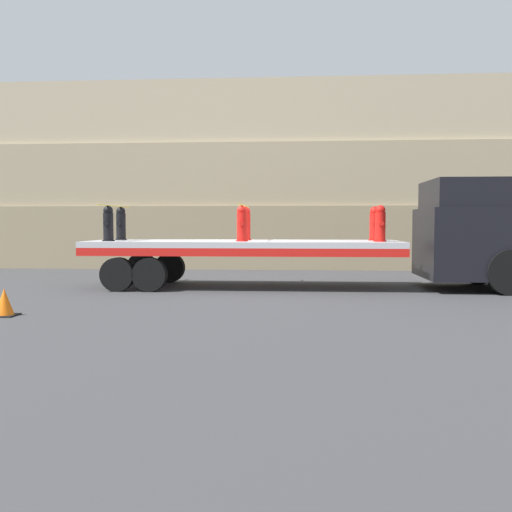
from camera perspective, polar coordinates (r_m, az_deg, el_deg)
ground_plane at (r=15.02m, az=-1.21°, el=-3.14°), size 120.00×120.00×0.00m
rock_cliff at (r=22.31m, az=0.54°, el=7.89°), size 60.00×3.30×6.96m
truck_cab at (r=15.56m, az=21.24°, el=2.08°), size 2.62×2.71×2.77m
flatbed_trailer at (r=15.01m, az=-3.32°, el=0.62°), size 8.10×2.51×1.23m
fire_hydrant_black_near_0 at (r=15.13m, az=-14.55°, el=3.13°), size 0.32×0.46×0.91m
fire_hydrant_black_far_0 at (r=16.14m, az=-13.35°, el=3.14°), size 0.32×0.46×0.91m
fire_hydrant_red_near_1 at (r=14.41m, az=-1.42°, el=3.23°), size 0.32×0.46×0.91m
fire_hydrant_red_far_1 at (r=15.46m, az=-1.04°, el=3.23°), size 0.32×0.46×0.91m
fire_hydrant_red_near_2 at (r=14.49m, az=12.32°, el=3.16°), size 0.32×0.46×0.91m
fire_hydrant_red_far_2 at (r=15.53m, az=11.76°, el=3.16°), size 0.32×0.46×0.91m
cargo_strap_rear at (r=15.64m, az=-13.96°, el=4.86°), size 0.05×2.60×0.01m
cargo_strap_middle at (r=14.94m, az=-1.22°, el=5.04°), size 0.05×2.60×0.01m
traffic_cone at (r=11.31m, az=-23.86°, el=-4.29°), size 0.43×0.43×0.50m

